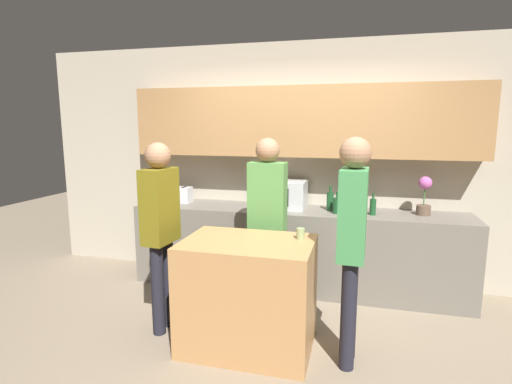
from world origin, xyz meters
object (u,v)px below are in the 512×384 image
Objects in this scene: bottle_2 at (347,202)px; bottle_4 at (363,202)px; bottle_0 at (330,201)px; toaster at (180,195)px; microwave at (282,194)px; person_center at (267,211)px; potted_plant at (424,196)px; bottle_1 at (337,205)px; person_right at (352,232)px; cup_0 at (300,234)px; person_left at (160,221)px; bottle_5 at (373,207)px; bottle_3 at (356,200)px.

bottle_2 reaches higher than bottle_4.
bottle_0 is at bearing 160.17° from bottle_2.
bottle_0 is (1.75, -0.01, 0.01)m from toaster.
microwave is 0.73m from person_center.
potted_plant reaches higher than bottle_0.
bottle_1 is at bearing -140.46° from bottle_2.
bottle_2 is at bearing -147.66° from bottle_4.
person_right is (0.79, -1.38, -0.01)m from microwave.
bottle_1 is at bearing -144.86° from bottle_4.
person_left reaches higher than cup_0.
person_right is (-0.18, -1.25, 0.05)m from bottle_5.
bottle_4 is (0.34, 0.04, -0.00)m from bottle_0.
bottle_0 is 0.34m from bottle_4.
bottle_0 is (-0.94, -0.01, -0.10)m from potted_plant.
bottle_0 is at bearing 83.13° from cup_0.
bottle_0 is 0.16m from bottle_1.
person_right is at bearing -34.51° from toaster.
person_left is at bearing 35.26° from person_center.
bottle_2 is 0.19m from bottle_4.
bottle_1 is 1.24m from person_right.
microwave is 1.98× the size of bottle_4.
bottle_3 is (0.80, 0.04, -0.03)m from microwave.
microwave is 0.31× the size of person_center.
person_center is (-0.86, -0.76, 0.01)m from bottle_4.
person_center is (-0.79, -0.77, -0.00)m from bottle_3.
potted_plant is 0.77m from bottle_2.
microwave is at bearing 31.89° from person_right.
toaster is at bearing 176.59° from bottle_5.
bottle_2 is at bearing -19.83° from bottle_0.
bottle_1 is 0.31m from bottle_4.
potted_plant is at bearing 10.04° from bottle_1.
bottle_5 is (0.10, -0.16, -0.01)m from bottle_4.
cup_0 is 1.19m from person_left.
bottle_3 is 0.18× the size of person_center.
person_right is at bearing -90.46° from bottle_3.
toaster is at bearing 57.72° from person_right.
bottle_3 is (-0.66, 0.04, -0.08)m from potted_plant.
bottle_4 is at bearing -0.93° from person_right.
person_center is at bearing -89.63° from microwave.
microwave is 1.51m from person_left.
person_center is (1.23, -0.73, 0.02)m from toaster.
cup_0 is at bearing 66.85° from person_right.
bottle_2 reaches higher than bottle_5.
person_left reaches higher than bottle_2.
bottle_5 is at bearing -45.85° from bottle_3.
person_left is at bearing -175.71° from cup_0.
bottle_1 is 0.13× the size of person_right.
person_center is (-0.60, -0.58, 0.03)m from bottle_1.
bottle_4 is at bearing 122.18° from bottle_5.
bottle_4 is 1.31m from cup_0.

